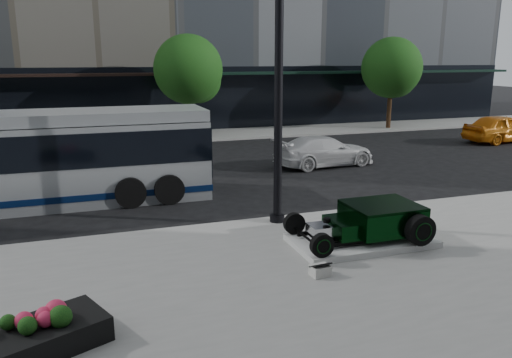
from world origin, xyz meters
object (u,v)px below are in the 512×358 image
object	(u,v)px
lamppost	(278,96)
yellow_taxi	(502,128)
transit_bus	(12,160)
flower_planter	(36,337)
hot_rod	(374,220)
white_sedan	(324,151)

from	to	relation	value
lamppost	yellow_taxi	bearing A→B (deg)	28.62
transit_bus	yellow_taxi	world-z (taller)	transit_bus
flower_planter	yellow_taxi	distance (m)	26.49
hot_rod	white_sedan	world-z (taller)	white_sedan
lamppost	flower_planter	xyz separation A→B (m)	(-5.80, -4.72, -3.21)
hot_rod	yellow_taxi	bearing A→B (deg)	37.06
flower_planter	transit_bus	bearing A→B (deg)	98.07
lamppost	white_sedan	xyz separation A→B (m)	(4.74, 6.69, -2.93)
white_sedan	transit_bus	bearing A→B (deg)	95.74
hot_rod	transit_bus	size ratio (longest dim) A/B	0.27
flower_planter	white_sedan	xyz separation A→B (m)	(10.54, 11.41, 0.28)
lamppost	yellow_taxi	size ratio (longest dim) A/B	1.67
hot_rod	transit_bus	distance (m)	10.98
flower_planter	yellow_taxi	size ratio (longest dim) A/B	0.52
lamppost	flower_planter	size ratio (longest dim) A/B	3.21
hot_rod	lamppost	world-z (taller)	lamppost
transit_bus	yellow_taxi	bearing A→B (deg)	11.41
hot_rod	yellow_taxi	world-z (taller)	yellow_taxi
flower_planter	white_sedan	distance (m)	15.53
lamppost	transit_bus	bearing A→B (deg)	148.54
transit_bus	yellow_taxi	size ratio (longest dim) A/B	2.70
white_sedan	hot_rod	bearing A→B (deg)	155.52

